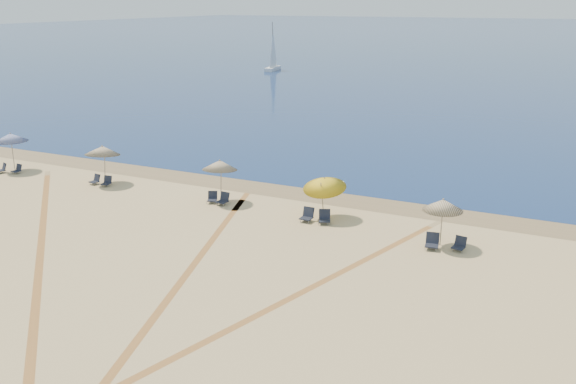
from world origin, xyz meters
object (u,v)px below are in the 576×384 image
chair_7 (325,217)px  sailboat_1 (273,56)px  chair_3 (107,182)px  chair_6 (307,215)px  chair_8 (432,242)px  umbrella_1 (102,150)px  umbrella_2 (220,165)px  chair_4 (212,198)px  chair_0 (2,169)px  umbrella_0 (11,137)px  chair_1 (17,169)px  umbrella_4 (443,205)px  umbrella_3 (324,183)px  chair_2 (95,180)px  chair_5 (223,199)px  chair_9 (459,244)px

chair_7 → sailboat_1: bearing=96.3°
chair_3 → chair_6: chair_6 is taller
chair_8 → chair_3: bearing=166.9°
umbrella_1 → chair_3: size_ratio=3.63×
umbrella_2 → chair_4: umbrella_2 is taller
chair_0 → chair_7: (23.71, 0.14, 0.03)m
umbrella_0 → chair_1: (0.83, -0.50, -2.04)m
chair_8 → sailboat_1: sailboat_1 is taller
umbrella_4 → chair_6: bearing=176.9°
chair_1 → sailboat_1: size_ratio=0.08×
umbrella_3 → chair_1: (-22.28, -0.63, -1.66)m
umbrella_4 → chair_6: 7.38m
chair_3 → umbrella_4: bearing=-13.2°
chair_0 → chair_8: 29.67m
chair_2 → chair_8: chair_8 is taller
umbrella_1 → umbrella_3: size_ratio=1.02×
chair_3 → chair_5: 8.63m
chair_9 → sailboat_1: bearing=133.1°
chair_4 → chair_9: (14.41, -1.20, 0.00)m
umbrella_4 → chair_3: umbrella_4 is taller
umbrella_3 → umbrella_0: bearing=-179.7°
umbrella_2 → umbrella_4: bearing=-5.9°
chair_2 → chair_6: chair_6 is taller
umbrella_1 → sailboat_1: size_ratio=0.32×
chair_0 → chair_1: chair_0 is taller
umbrella_0 → chair_8: bearing=-3.4°
umbrella_0 → chair_0: bearing=-104.2°
chair_3 → chair_9: 22.31m
umbrella_1 → chair_6: (14.70, -1.01, -1.83)m
umbrella_0 → chair_0: (-0.21, -0.84, -2.02)m
chair_5 → chair_6: bearing=0.3°
umbrella_1 → umbrella_2: umbrella_2 is taller
chair_2 → chair_7: size_ratio=0.79×
chair_3 → chair_9: bearing=-13.8°
umbrella_2 → chair_4: size_ratio=3.19×
chair_5 → chair_1: bearing=-173.5°
chair_4 → chair_8: chair_8 is taller
chair_5 → chair_2: bearing=-174.6°
umbrella_3 → chair_8: umbrella_3 is taller
umbrella_4 → chair_2: size_ratio=3.41×
chair_7 → sailboat_1: size_ratio=0.11×
umbrella_0 → chair_3: bearing=-1.5°
umbrella_0 → chair_6: size_ratio=3.62×
umbrella_1 → chair_3: umbrella_1 is taller
chair_7 → sailboat_1: sailboat_1 is taller
chair_2 → chair_4: chair_4 is taller
chair_3 → chair_7: chair_7 is taller
chair_6 → chair_2: bearing=178.7°
chair_0 → chair_4: bearing=26.0°
umbrella_2 → chair_8: (12.88, -1.93, -1.86)m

